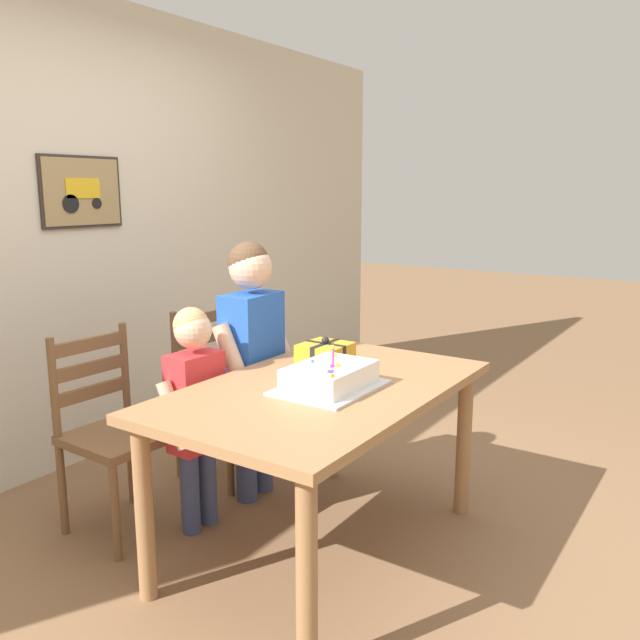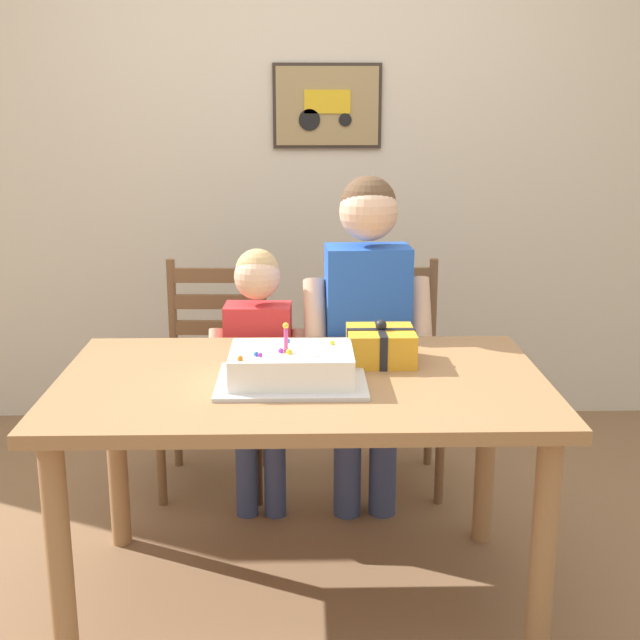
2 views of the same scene
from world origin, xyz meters
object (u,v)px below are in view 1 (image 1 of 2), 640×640
Objects in this scene: gift_box_red_large at (325,355)px; child_younger at (196,397)px; child_older at (252,345)px; birthday_cake at (330,378)px; chair_right at (222,391)px; dining_table at (323,407)px; chair_left at (114,431)px.

child_younger is at bearing 134.18° from gift_box_red_large.
child_younger is at bearing 179.92° from child_older.
birthday_cake is 0.48× the size of chair_right.
birthday_cake is 1.08m from chair_right.
child_younger is at bearing 101.58° from birthday_cake.
child_older is at bearing -0.08° from child_younger.
birthday_cake reaches higher than dining_table.
chair_right is at bearing 81.80° from gift_box_red_large.
child_younger is (0.20, -0.32, 0.17)m from chair_left.
gift_box_red_large is at bearing -98.20° from chair_right.
dining_table is 1.41× the size of child_younger.
child_younger reaches higher than dining_table.
gift_box_red_large is at bearing -88.51° from child_older.
child_younger is at bearing -58.53° from chair_left.
chair_left is (-0.61, 0.75, -0.33)m from gift_box_red_large.
gift_box_red_large is 0.42m from child_older.
chair_right reaches higher than dining_table.
chair_right is at bearing 68.27° from dining_table.
dining_table is 0.16m from birthday_cake.
chair_left is at bearing 151.54° from child_older.
child_older is (0.60, -0.32, 0.33)m from chair_left.
chair_right is (0.39, 0.96, -0.33)m from birthday_cake.
child_older is (-0.01, 0.42, -0.01)m from gift_box_red_large.
child_older reaches higher than chair_left.
child_older is at bearing -28.46° from chair_left.
child_older is at bearing 66.76° from birthday_cake.
chair_left reaches higher than dining_table.
child_younger is (-0.41, 0.42, -0.17)m from gift_box_red_large.
gift_box_red_large is 0.24× the size of chair_left.
gift_box_red_large is at bearing -45.82° from child_younger.
gift_box_red_large is at bearing 31.68° from dining_table.
chair_left is at bearing 129.21° from gift_box_red_large.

